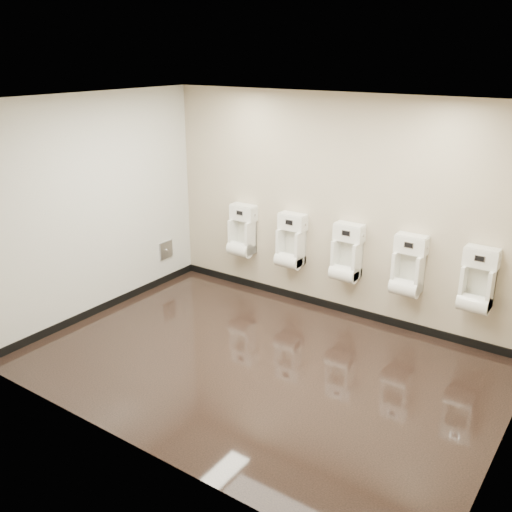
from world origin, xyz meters
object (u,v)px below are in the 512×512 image
Objects in this scene: urinal_1 at (291,245)px; urinal_2 at (346,257)px; urinal_4 at (477,285)px; access_panel at (166,250)px; urinal_0 at (242,234)px; urinal_3 at (408,270)px.

urinal_2 is (0.82, 0.00, 0.00)m from urinal_1.
urinal_2 is at bearing 180.00° from urinal_4.
urinal_2 reaches higher than access_panel.
access_panel is 1.20m from urinal_0.
urinal_2 is at bearing 180.00° from urinal_3.
urinal_2 and urinal_4 have the same top height.
urinal_4 reaches higher than access_panel.
access_panel is 4.32m from urinal_4.
urinal_0 is at bearing 180.00° from urinal_2.
urinal_0 is 1.62m from urinal_2.
urinal_3 and urinal_4 have the same top height.
urinal_1 is 1.00× the size of urinal_4.
urinal_2 is 1.00× the size of urinal_4.
urinal_4 is at bearing 0.00° from urinal_2.
urinal_1 and urinal_3 have the same top height.
urinal_0 is 1.00× the size of urinal_1.
urinal_3 is (0.80, 0.00, 0.00)m from urinal_2.
urinal_3 is at bearing 180.00° from urinal_4.
urinal_0 is 0.80m from urinal_1.
urinal_1 is at bearing 180.00° from urinal_2.
urinal_4 is (0.79, 0.00, 0.00)m from urinal_3.
urinal_2 is at bearing 8.93° from access_panel.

